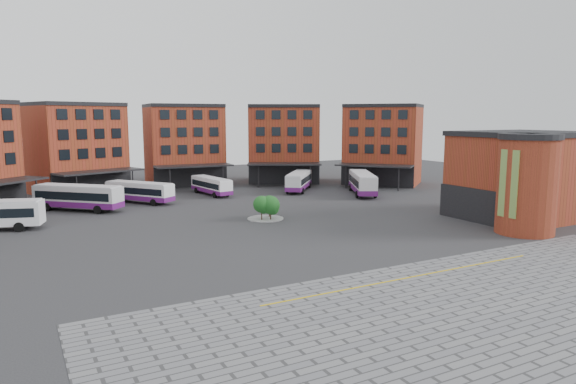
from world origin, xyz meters
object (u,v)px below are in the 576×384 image
bus_f (362,183)px  tree_island (268,206)px  bus_b (78,197)px  bus_e (299,181)px  blue_car (522,228)px  bus_c (140,192)px  bus_d (211,185)px

bus_f → tree_island: bearing=-125.2°
bus_b → bus_e: (34.85, 2.27, -0.15)m
bus_b → blue_car: 54.30m
bus_e → bus_f: 10.85m
bus_c → bus_d: bus_c is taller
bus_e → blue_car: bearing=-43.4°
bus_b → bus_c: bus_b is taller
tree_island → bus_b: size_ratio=0.41×
bus_e → bus_c: bearing=-140.8°
tree_island → blue_car: (20.23, -19.76, -1.04)m
bus_e → bus_b: bearing=-136.6°
bus_e → bus_f: (6.99, -8.30, 0.19)m
bus_d → bus_f: size_ratio=0.82×
bus_f → bus_c: bearing=-166.3°
bus_b → bus_f: bus_f is taller
bus_b → bus_e: 34.92m
bus_d → tree_island: bearing=-100.2°
tree_island → bus_c: (-10.85, 19.82, -0.05)m
bus_b → bus_d: bus_b is taller
bus_d → bus_f: 24.15m
blue_car → bus_e: bearing=9.0°
blue_car → bus_f: bearing=-1.9°
tree_island → bus_c: bus_c is taller
bus_b → bus_e: size_ratio=1.05×
blue_car → bus_d: bearing=26.8°
bus_c → blue_car: bus_c is taller
bus_c → bus_f: (33.30, -8.49, 0.25)m
bus_c → bus_d: (11.79, 2.49, -0.13)m
bus_f → bus_e: bearing=158.1°
tree_island → bus_b: (-19.39, 17.36, 0.16)m
bus_b → bus_c: 8.89m
bus_b → bus_d: bearing=-32.9°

